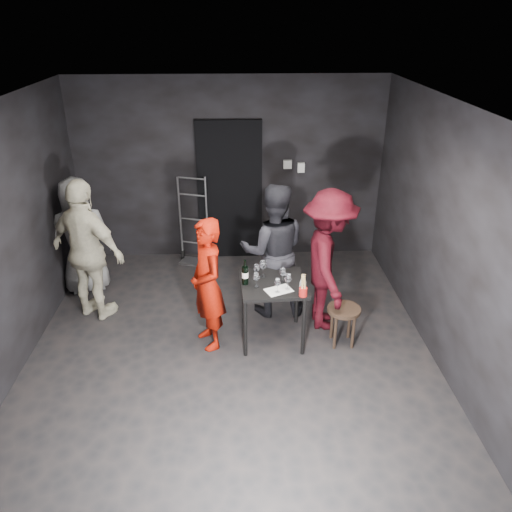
{
  "coord_description": "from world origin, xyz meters",
  "views": [
    {
      "loc": [
        0.09,
        -4.63,
        3.48
      ],
      "look_at": [
        0.3,
        0.25,
        1.06
      ],
      "focal_mm": 35.0,
      "sensor_mm": 36.0,
      "label": 1
    }
  ],
  "objects_px": {
    "hand_truck": "(195,247)",
    "wine_bottle": "(245,275)",
    "woman_black": "(274,243)",
    "stool": "(344,315)",
    "server_red": "(207,283)",
    "bystander_cream": "(86,239)",
    "bystander_grey": "(80,233)",
    "breadstick_cup": "(303,286)",
    "man_maroon": "(329,251)",
    "tasting_table": "(273,290)"
  },
  "relations": [
    {
      "from": "wine_bottle",
      "to": "server_red",
      "type": "bearing_deg",
      "value": -174.81
    },
    {
      "from": "bystander_grey",
      "to": "breadstick_cup",
      "type": "relative_size",
      "value": 6.24
    },
    {
      "from": "server_red",
      "to": "man_maroon",
      "type": "bearing_deg",
      "value": 80.59
    },
    {
      "from": "bystander_cream",
      "to": "wine_bottle",
      "type": "height_order",
      "value": "bystander_cream"
    },
    {
      "from": "stool",
      "to": "bystander_cream",
      "type": "relative_size",
      "value": 0.22
    },
    {
      "from": "wine_bottle",
      "to": "tasting_table",
      "type": "bearing_deg",
      "value": 4.82
    },
    {
      "from": "man_maroon",
      "to": "bystander_grey",
      "type": "height_order",
      "value": "man_maroon"
    },
    {
      "from": "stool",
      "to": "hand_truck",
      "type": "bearing_deg",
      "value": 129.71
    },
    {
      "from": "hand_truck",
      "to": "server_red",
      "type": "height_order",
      "value": "server_red"
    },
    {
      "from": "bystander_grey",
      "to": "breadstick_cup",
      "type": "xyz_separation_m",
      "value": [
        2.75,
        -1.57,
        0.03
      ]
    },
    {
      "from": "man_maroon",
      "to": "wine_bottle",
      "type": "bearing_deg",
      "value": 108.07
    },
    {
      "from": "bystander_cream",
      "to": "breadstick_cup",
      "type": "distance_m",
      "value": 2.63
    },
    {
      "from": "man_maroon",
      "to": "bystander_grey",
      "type": "bearing_deg",
      "value": 73.1
    },
    {
      "from": "stool",
      "to": "woman_black",
      "type": "distance_m",
      "value": 1.2
    },
    {
      "from": "server_red",
      "to": "woman_black",
      "type": "distance_m",
      "value": 1.04
    },
    {
      "from": "bystander_cream",
      "to": "wine_bottle",
      "type": "relative_size",
      "value": 7.13
    },
    {
      "from": "tasting_table",
      "to": "bystander_cream",
      "type": "xyz_separation_m",
      "value": [
        -2.17,
        0.59,
        0.4
      ]
    },
    {
      "from": "man_maroon",
      "to": "server_red",
      "type": "bearing_deg",
      "value": 104.51
    },
    {
      "from": "tasting_table",
      "to": "server_red",
      "type": "distance_m",
      "value": 0.74
    },
    {
      "from": "hand_truck",
      "to": "wine_bottle",
      "type": "bearing_deg",
      "value": -53.95
    },
    {
      "from": "server_red",
      "to": "wine_bottle",
      "type": "height_order",
      "value": "server_red"
    },
    {
      "from": "bystander_cream",
      "to": "breadstick_cup",
      "type": "relative_size",
      "value": 7.79
    },
    {
      "from": "tasting_table",
      "to": "bystander_cream",
      "type": "distance_m",
      "value": 2.29
    },
    {
      "from": "hand_truck",
      "to": "man_maroon",
      "type": "relative_size",
      "value": 0.67
    },
    {
      "from": "bystander_grey",
      "to": "breadstick_cup",
      "type": "bearing_deg",
      "value": 132.51
    },
    {
      "from": "woman_black",
      "to": "bystander_grey",
      "type": "relative_size",
      "value": 1.14
    },
    {
      "from": "hand_truck",
      "to": "woman_black",
      "type": "relative_size",
      "value": 0.69
    },
    {
      "from": "server_red",
      "to": "bystander_grey",
      "type": "bearing_deg",
      "value": -150.84
    },
    {
      "from": "bystander_cream",
      "to": "bystander_grey",
      "type": "distance_m",
      "value": 0.75
    },
    {
      "from": "man_maroon",
      "to": "breadstick_cup",
      "type": "height_order",
      "value": "man_maroon"
    },
    {
      "from": "bystander_cream",
      "to": "wine_bottle",
      "type": "xyz_separation_m",
      "value": [
        1.86,
        -0.62,
        -0.19
      ]
    },
    {
      "from": "man_maroon",
      "to": "bystander_grey",
      "type": "distance_m",
      "value": 3.27
    },
    {
      "from": "server_red",
      "to": "man_maroon",
      "type": "distance_m",
      "value": 1.44
    },
    {
      "from": "stool",
      "to": "bystander_cream",
      "type": "xyz_separation_m",
      "value": [
        -2.97,
        0.73,
        0.67
      ]
    },
    {
      "from": "tasting_table",
      "to": "hand_truck",
      "type": "bearing_deg",
      "value": 116.55
    },
    {
      "from": "tasting_table",
      "to": "stool",
      "type": "relative_size",
      "value": 1.6
    },
    {
      "from": "server_red",
      "to": "bystander_cream",
      "type": "bearing_deg",
      "value": -137.82
    },
    {
      "from": "bystander_grey",
      "to": "breadstick_cup",
      "type": "height_order",
      "value": "bystander_grey"
    },
    {
      "from": "man_maroon",
      "to": "tasting_table",
      "type": "bearing_deg",
      "value": 113.5
    },
    {
      "from": "tasting_table",
      "to": "server_red",
      "type": "bearing_deg",
      "value": -174.97
    },
    {
      "from": "breadstick_cup",
      "to": "tasting_table",
      "type": "bearing_deg",
      "value": 133.78
    },
    {
      "from": "woman_black",
      "to": "man_maroon",
      "type": "xyz_separation_m",
      "value": [
        0.62,
        -0.32,
        0.03
      ]
    },
    {
      "from": "bystander_cream",
      "to": "wine_bottle",
      "type": "distance_m",
      "value": 1.97
    },
    {
      "from": "woman_black",
      "to": "breadstick_cup",
      "type": "bearing_deg",
      "value": 106.72
    },
    {
      "from": "tasting_table",
      "to": "wine_bottle",
      "type": "relative_size",
      "value": 2.55
    },
    {
      "from": "hand_truck",
      "to": "bystander_cream",
      "type": "bearing_deg",
      "value": -110.6
    },
    {
      "from": "tasting_table",
      "to": "breadstick_cup",
      "type": "relative_size",
      "value": 2.78
    },
    {
      "from": "bystander_cream",
      "to": "wine_bottle",
      "type": "bearing_deg",
      "value": -169.99
    },
    {
      "from": "hand_truck",
      "to": "bystander_cream",
      "type": "xyz_separation_m",
      "value": [
        -1.14,
        -1.48,
        0.82
      ]
    },
    {
      "from": "wine_bottle",
      "to": "bystander_cream",
      "type": "bearing_deg",
      "value": 161.56
    }
  ]
}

